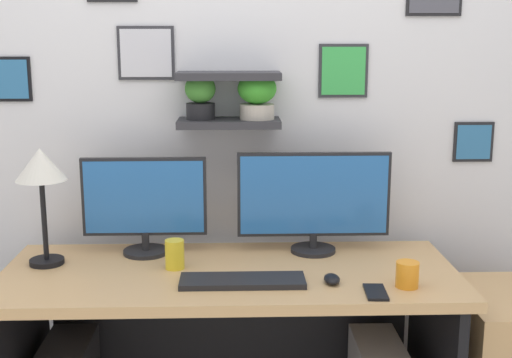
# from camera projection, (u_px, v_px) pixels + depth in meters

# --- Properties ---
(back_wall_assembly) EXTENTS (4.40, 0.24, 2.70)m
(back_wall_assembly) POSITION_uv_depth(u_px,v_px,m) (229.00, 98.00, 2.80)
(back_wall_assembly) COLOR silver
(back_wall_assembly) RESTS_ON ground
(desk) EXTENTS (1.69, 0.68, 0.75)m
(desk) POSITION_uv_depth(u_px,v_px,m) (230.00, 316.00, 2.59)
(desk) COLOR tan
(desk) RESTS_ON ground
(monitor_left) EXTENTS (0.49, 0.18, 0.39)m
(monitor_left) POSITION_uv_depth(u_px,v_px,m) (145.00, 203.00, 2.65)
(monitor_left) COLOR black
(monitor_left) RESTS_ON desk
(monitor_right) EXTENTS (0.61, 0.18, 0.40)m
(monitor_right) POSITION_uv_depth(u_px,v_px,m) (314.00, 200.00, 2.67)
(monitor_right) COLOR black
(monitor_right) RESTS_ON desk
(keyboard) EXTENTS (0.44, 0.14, 0.02)m
(keyboard) POSITION_uv_depth(u_px,v_px,m) (242.00, 281.00, 2.35)
(keyboard) COLOR black
(keyboard) RESTS_ON desk
(computer_mouse) EXTENTS (0.06, 0.09, 0.03)m
(computer_mouse) POSITION_uv_depth(u_px,v_px,m) (332.00, 279.00, 2.36)
(computer_mouse) COLOR black
(computer_mouse) RESTS_ON desk
(desk_lamp) EXTENTS (0.19, 0.19, 0.45)m
(desk_lamp) POSITION_uv_depth(u_px,v_px,m) (41.00, 173.00, 2.49)
(desk_lamp) COLOR black
(desk_lamp) RESTS_ON desk
(cell_phone) EXTENTS (0.08, 0.14, 0.01)m
(cell_phone) POSITION_uv_depth(u_px,v_px,m) (376.00, 292.00, 2.26)
(cell_phone) COLOR black
(cell_phone) RESTS_ON desk
(coffee_mug) EXTENTS (0.08, 0.08, 0.09)m
(coffee_mug) POSITION_uv_depth(u_px,v_px,m) (407.00, 274.00, 2.32)
(coffee_mug) COLOR orange
(coffee_mug) RESTS_ON desk
(water_cup) EXTENTS (0.07, 0.07, 0.11)m
(water_cup) POSITION_uv_depth(u_px,v_px,m) (175.00, 254.00, 2.50)
(water_cup) COLOR yellow
(water_cup) RESTS_ON desk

